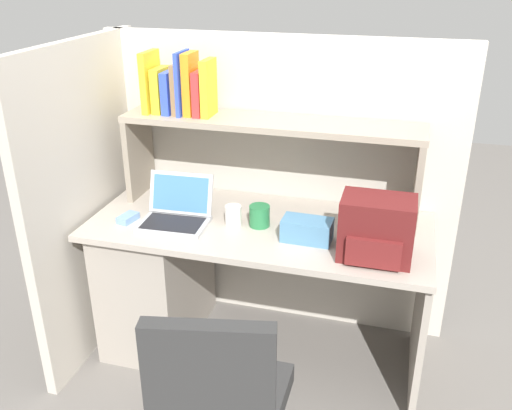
{
  "coord_description": "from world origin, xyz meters",
  "views": [
    {
      "loc": [
        0.62,
        -2.26,
        1.89
      ],
      "look_at": [
        0.0,
        -0.05,
        0.85
      ],
      "focal_mm": 38.95,
      "sensor_mm": 36.0,
      "label": 1
    }
  ],
  "objects_px": {
    "laptop": "(176,213)",
    "paper_cup": "(233,216)",
    "backpack": "(376,230)",
    "snack_canister": "(260,216)",
    "computer_mouse": "(128,218)",
    "tissue_box": "(307,230)"
  },
  "relations": [
    {
      "from": "paper_cup",
      "to": "snack_canister",
      "type": "xyz_separation_m",
      "value": [
        0.12,
        0.03,
        0.0
      ]
    },
    {
      "from": "laptop",
      "to": "computer_mouse",
      "type": "bearing_deg",
      "value": -167.6
    },
    {
      "from": "computer_mouse",
      "to": "snack_canister",
      "type": "distance_m",
      "value": 0.63
    },
    {
      "from": "backpack",
      "to": "paper_cup",
      "type": "height_order",
      "value": "backpack"
    },
    {
      "from": "laptop",
      "to": "snack_canister",
      "type": "bearing_deg",
      "value": 10.41
    },
    {
      "from": "backpack",
      "to": "snack_canister",
      "type": "bearing_deg",
      "value": 163.81
    },
    {
      "from": "laptop",
      "to": "backpack",
      "type": "xyz_separation_m",
      "value": [
        0.93,
        -0.09,
        0.08
      ]
    },
    {
      "from": "computer_mouse",
      "to": "backpack",
      "type": "bearing_deg",
      "value": 9.72
    },
    {
      "from": "laptop",
      "to": "paper_cup",
      "type": "relative_size",
      "value": 3.33
    },
    {
      "from": "backpack",
      "to": "laptop",
      "type": "bearing_deg",
      "value": 174.71
    },
    {
      "from": "backpack",
      "to": "snack_canister",
      "type": "xyz_separation_m",
      "value": [
        -0.54,
        0.16,
        -0.08
      ]
    },
    {
      "from": "tissue_box",
      "to": "backpack",
      "type": "bearing_deg",
      "value": -12.4
    },
    {
      "from": "tissue_box",
      "to": "paper_cup",
      "type": "bearing_deg",
      "value": 172.66
    },
    {
      "from": "laptop",
      "to": "paper_cup",
      "type": "xyz_separation_m",
      "value": [
        0.27,
        0.05,
        -0.0
      ]
    },
    {
      "from": "computer_mouse",
      "to": "paper_cup",
      "type": "bearing_deg",
      "value": 22.44
    },
    {
      "from": "paper_cup",
      "to": "backpack",
      "type": "bearing_deg",
      "value": -11.24
    },
    {
      "from": "paper_cup",
      "to": "laptop",
      "type": "bearing_deg",
      "value": -170.29
    },
    {
      "from": "backpack",
      "to": "tissue_box",
      "type": "xyz_separation_m",
      "value": [
        -0.3,
        0.07,
        -0.08
      ]
    },
    {
      "from": "computer_mouse",
      "to": "snack_canister",
      "type": "xyz_separation_m",
      "value": [
        0.62,
        0.12,
        0.03
      ]
    },
    {
      "from": "laptop",
      "to": "snack_canister",
      "type": "relative_size",
      "value": 3.2
    },
    {
      "from": "laptop",
      "to": "computer_mouse",
      "type": "xyz_separation_m",
      "value": [
        -0.23,
        -0.05,
        -0.03
      ]
    },
    {
      "from": "snack_canister",
      "to": "paper_cup",
      "type": "bearing_deg",
      "value": -168.06
    }
  ]
}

